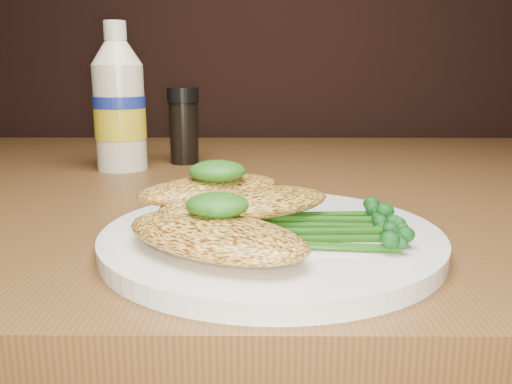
{
  "coord_description": "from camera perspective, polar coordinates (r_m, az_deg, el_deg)",
  "views": [
    {
      "loc": [
        0.06,
        0.39,
        0.89
      ],
      "look_at": [
        0.06,
        0.82,
        0.79
      ],
      "focal_mm": 37.37,
      "sensor_mm": 36.0,
      "label": 1
    }
  ],
  "objects": [
    {
      "name": "plate",
      "position": [
        0.42,
        1.66,
        -4.98
      ],
      "size": [
        0.27,
        0.27,
        0.01
      ],
      "primitive_type": "cylinder",
      "color": "white",
      "rests_on": "dining_table"
    },
    {
      "name": "chicken_front",
      "position": [
        0.37,
        -4.46,
        -4.63
      ],
      "size": [
        0.17,
        0.15,
        0.02
      ],
      "primitive_type": "ellipsoid",
      "rotation": [
        0.0,
        0.0,
        -0.63
      ],
      "color": "gold",
      "rests_on": "plate"
    },
    {
      "name": "chicken_mid",
      "position": [
        0.42,
        -1.05,
        -1.18
      ],
      "size": [
        0.16,
        0.12,
        0.02
      ],
      "primitive_type": "ellipsoid",
      "rotation": [
        0.0,
        0.0,
        0.42
      ],
      "color": "gold",
      "rests_on": "plate"
    },
    {
      "name": "chicken_back",
      "position": [
        0.44,
        -4.94,
        0.33
      ],
      "size": [
        0.14,
        0.12,
        0.02
      ],
      "primitive_type": "ellipsoid",
      "rotation": [
        0.0,
        0.0,
        0.6
      ],
      "color": "gold",
      "rests_on": "plate"
    },
    {
      "name": "pesto_front",
      "position": [
        0.38,
        -4.17,
        -1.39
      ],
      "size": [
        0.06,
        0.05,
        0.02
      ],
      "primitive_type": "ellipsoid",
      "rotation": [
        0.0,
        0.0,
        -0.3
      ],
      "color": "#143608",
      "rests_on": "chicken_front"
    },
    {
      "name": "pesto_back",
      "position": [
        0.44,
        -4.15,
        2.23
      ],
      "size": [
        0.05,
        0.04,
        0.02
      ],
      "primitive_type": "ellipsoid",
      "rotation": [
        0.0,
        0.0,
        -0.02
      ],
      "color": "#143608",
      "rests_on": "chicken_back"
    },
    {
      "name": "broccolini_bundle",
      "position": [
        0.41,
        7.73,
        -3.3
      ],
      "size": [
        0.15,
        0.14,
        0.02
      ],
      "primitive_type": null,
      "rotation": [
        0.0,
        0.0,
        -0.36
      ],
      "color": "#1B4C10",
      "rests_on": "plate"
    },
    {
      "name": "mayo_bottle",
      "position": [
        0.75,
        -14.47,
        9.81
      ],
      "size": [
        0.07,
        0.07,
        0.2
      ],
      "primitive_type": null,
      "rotation": [
        0.0,
        0.0,
        -0.0
      ],
      "color": "#F0E8CC",
      "rests_on": "dining_table"
    },
    {
      "name": "pepper_grinder",
      "position": [
        0.79,
        -7.74,
        7.03
      ],
      "size": [
        0.05,
        0.05,
        0.11
      ],
      "primitive_type": null,
      "rotation": [
        0.0,
        0.0,
        0.01
      ],
      "color": "black",
      "rests_on": "dining_table"
    }
  ]
}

